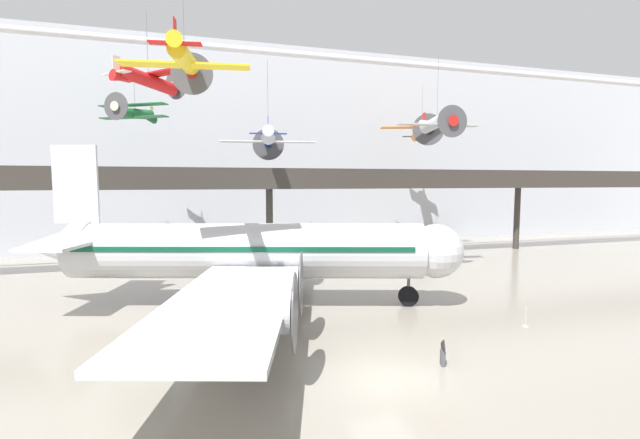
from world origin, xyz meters
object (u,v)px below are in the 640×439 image
(suspended_plane_yellow_lowwing, at_px, (184,59))
(suspended_plane_orange_highwing, at_px, (422,133))
(suspended_plane_white_twin, at_px, (268,138))
(suspended_plane_green_biplane, at_px, (135,113))
(info_sign_pedestal, at_px, (443,355))
(suspended_plane_red_highwing, at_px, (149,80))
(suspended_plane_silver_racer, at_px, (437,122))
(airliner_silver_main, at_px, (245,251))
(stanchion_barrier, at_px, (526,321))

(suspended_plane_yellow_lowwing, distance_m, suspended_plane_orange_highwing, 34.95)
(suspended_plane_yellow_lowwing, relative_size, suspended_plane_orange_highwing, 0.67)
(suspended_plane_orange_highwing, bearing_deg, suspended_plane_white_twin, -55.42)
(suspended_plane_green_biplane, distance_m, info_sign_pedestal, 36.13)
(suspended_plane_red_highwing, distance_m, suspended_plane_orange_highwing, 32.13)
(suspended_plane_yellow_lowwing, xyz_separation_m, suspended_plane_red_highwing, (-2.41, 8.72, 0.78))
(suspended_plane_silver_racer, relative_size, info_sign_pedestal, 6.16)
(airliner_silver_main, distance_m, suspended_plane_green_biplane, 22.35)
(suspended_plane_orange_highwing, relative_size, suspended_plane_silver_racer, 1.27)
(suspended_plane_green_biplane, height_order, suspended_plane_orange_highwing, same)
(suspended_plane_green_biplane, bearing_deg, suspended_plane_silver_racer, 97.25)
(suspended_plane_green_biplane, xyz_separation_m, stanchion_barrier, (22.97, -26.13, -14.41))
(suspended_plane_red_highwing, bearing_deg, info_sign_pedestal, -91.92)
(info_sign_pedestal, bearing_deg, suspended_plane_yellow_lowwing, 167.42)
(suspended_plane_yellow_lowwing, distance_m, suspended_plane_green_biplane, 23.18)
(suspended_plane_red_highwing, distance_m, stanchion_barrier, 27.97)
(suspended_plane_silver_racer, height_order, stanchion_barrier, suspended_plane_silver_racer)
(suspended_plane_silver_racer, bearing_deg, stanchion_barrier, -6.34)
(suspended_plane_orange_highwing, distance_m, info_sign_pedestal, 36.06)
(airliner_silver_main, relative_size, suspended_plane_red_highwing, 6.01)
(airliner_silver_main, height_order, suspended_plane_yellow_lowwing, suspended_plane_yellow_lowwing)
(suspended_plane_silver_racer, relative_size, stanchion_barrier, 7.09)
(airliner_silver_main, xyz_separation_m, suspended_plane_silver_racer, (17.74, 6.07, 9.78))
(suspended_plane_red_highwing, relative_size, suspended_plane_silver_racer, 0.71)
(suspended_plane_silver_racer, xyz_separation_m, info_sign_pedestal, (-10.48, -17.86, -12.93))
(suspended_plane_green_biplane, relative_size, suspended_plane_orange_highwing, 0.68)
(suspended_plane_orange_highwing, bearing_deg, suspended_plane_red_highwing, -44.78)
(suspended_plane_white_twin, bearing_deg, suspended_plane_orange_highwing, -64.59)
(suspended_plane_yellow_lowwing, relative_size, stanchion_barrier, 6.07)
(suspended_plane_orange_highwing, bearing_deg, suspended_plane_yellow_lowwing, -30.05)
(suspended_plane_green_biplane, height_order, info_sign_pedestal, suspended_plane_green_biplane)
(suspended_plane_yellow_lowwing, relative_size, suspended_plane_green_biplane, 0.99)
(airliner_silver_main, bearing_deg, stanchion_barrier, -13.39)
(info_sign_pedestal, bearing_deg, stanchion_barrier, 42.53)
(suspended_plane_orange_highwing, height_order, suspended_plane_white_twin, suspended_plane_orange_highwing)
(airliner_silver_main, bearing_deg, suspended_plane_yellow_lowwing, -106.54)
(airliner_silver_main, height_order, stanchion_barrier, airliner_silver_main)
(suspended_plane_yellow_lowwing, xyz_separation_m, suspended_plane_orange_highwing, (26.39, 22.91, -0.30))
(suspended_plane_green_biplane, relative_size, suspended_plane_white_twin, 0.73)
(suspended_plane_green_biplane, xyz_separation_m, info_sign_pedestal, (15.59, -29.30, -14.28))
(suspended_plane_white_twin, distance_m, info_sign_pedestal, 27.14)
(suspended_plane_orange_highwing, xyz_separation_m, stanchion_barrier, (-8.33, -26.39, -13.56))
(suspended_plane_green_biplane, height_order, suspended_plane_red_highwing, same)
(suspended_plane_red_highwing, xyz_separation_m, info_sign_pedestal, (13.09, -15.37, -14.51))
(suspended_plane_white_twin, height_order, info_sign_pedestal, suspended_plane_white_twin)
(suspended_plane_silver_racer, bearing_deg, airliner_silver_main, -65.54)
(airliner_silver_main, distance_m, info_sign_pedestal, 14.20)
(airliner_silver_main, height_order, suspended_plane_red_highwing, suspended_plane_red_highwing)
(suspended_plane_yellow_lowwing, height_order, suspended_plane_green_biplane, same)
(suspended_plane_silver_racer, distance_m, stanchion_barrier, 19.90)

